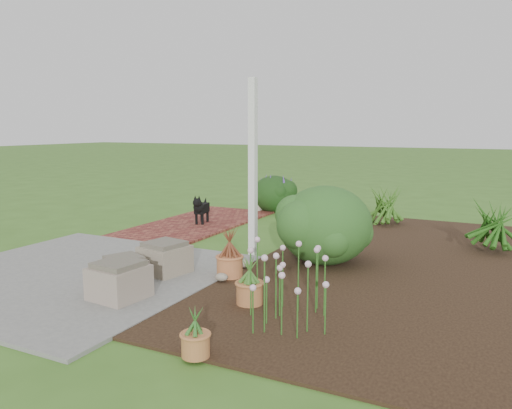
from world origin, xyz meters
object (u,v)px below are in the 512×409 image
at_px(stone_trough_near, 119,282).
at_px(evergreen_shrub, 325,223).
at_px(black_dog, 201,208).
at_px(cream_ceramic_urn, 256,201).

bearing_deg(stone_trough_near, evergreen_shrub, 58.53).
height_order(stone_trough_near, black_dog, black_dog).
bearing_deg(black_dog, stone_trough_near, -81.80).
height_order(stone_trough_near, cream_ceramic_urn, cream_ceramic_urn).
xyz_separation_m(cream_ceramic_urn, evergreen_shrub, (2.69, -3.30, 0.33)).
distance_m(black_dog, cream_ceramic_urn, 1.84).
relative_size(black_dog, cream_ceramic_urn, 1.51).
bearing_deg(evergreen_shrub, black_dog, 153.18).
height_order(black_dog, cream_ceramic_urn, black_dog).
distance_m(cream_ceramic_urn, evergreen_shrub, 4.27).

